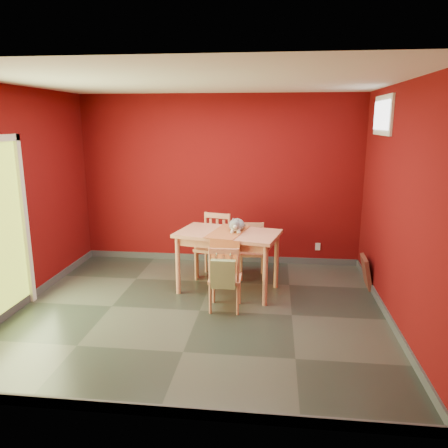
# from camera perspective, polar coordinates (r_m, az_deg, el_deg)

# --- Properties ---
(ground) EXTENTS (4.50, 4.50, 0.00)m
(ground) POSITION_cam_1_polar(r_m,az_deg,el_deg) (5.49, -3.19, -11.23)
(ground) COLOR #2D342D
(ground) RESTS_ON ground
(room_shell) EXTENTS (4.50, 4.50, 4.50)m
(room_shell) POSITION_cam_1_polar(r_m,az_deg,el_deg) (5.47, -3.20, -10.75)
(room_shell) COLOR #5D090A
(room_shell) RESTS_ON ground
(doorway) EXTENTS (0.06, 1.01, 2.13)m
(doorway) POSITION_cam_1_polar(r_m,az_deg,el_deg) (5.60, -27.19, -0.08)
(doorway) COLOR #B7D838
(doorway) RESTS_ON ground
(window) EXTENTS (0.05, 0.90, 0.50)m
(window) POSITION_cam_1_polar(r_m,az_deg,el_deg) (6.08, 20.03, 13.20)
(window) COLOR white
(window) RESTS_ON room_shell
(outlet_plate) EXTENTS (0.08, 0.02, 0.12)m
(outlet_plate) POSITION_cam_1_polar(r_m,az_deg,el_deg) (7.22, 12.14, -2.90)
(outlet_plate) COLOR silver
(outlet_plate) RESTS_ON room_shell
(dining_table) EXTENTS (1.47, 1.05, 0.83)m
(dining_table) POSITION_cam_1_polar(r_m,az_deg,el_deg) (5.86, 0.53, -2.03)
(dining_table) COLOR tan
(dining_table) RESTS_ON ground
(table_runner) EXTENTS (0.56, 0.90, 0.42)m
(table_runner) POSITION_cam_1_polar(r_m,az_deg,el_deg) (5.72, 0.39, -2.01)
(table_runner) COLOR #B85B2F
(table_runner) RESTS_ON dining_table
(chair_far_left) EXTENTS (0.54, 0.54, 0.95)m
(chair_far_left) POSITION_cam_1_polar(r_m,az_deg,el_deg) (6.47, -1.34, -2.81)
(chair_far_left) COLOR tan
(chair_far_left) RESTS_ON ground
(chair_far_right) EXTENTS (0.41, 0.41, 0.80)m
(chair_far_right) POSITION_cam_1_polar(r_m,az_deg,el_deg) (6.51, 3.69, -3.41)
(chair_far_right) COLOR tan
(chair_far_right) RESTS_ON ground
(chair_near) EXTENTS (0.39, 0.39, 0.83)m
(chair_near) POSITION_cam_1_polar(r_m,az_deg,el_deg) (5.35, 0.12, -6.98)
(chair_near) COLOR tan
(chair_near) RESTS_ON ground
(tote_bag) EXTENTS (0.29, 0.18, 0.41)m
(tote_bag) POSITION_cam_1_polar(r_m,az_deg,el_deg) (5.12, -0.12, -6.55)
(tote_bag) COLOR #859761
(tote_bag) RESTS_ON chair_near
(cat) EXTENTS (0.33, 0.48, 0.22)m
(cat) POSITION_cam_1_polar(r_m,az_deg,el_deg) (5.89, 1.66, 0.20)
(cat) COLOR slate
(cat) RESTS_ON table_runner
(picture_frame) EXTENTS (0.16, 0.44, 0.43)m
(picture_frame) POSITION_cam_1_polar(r_m,az_deg,el_deg) (6.47, 18.07, -5.95)
(picture_frame) COLOR brown
(picture_frame) RESTS_ON ground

